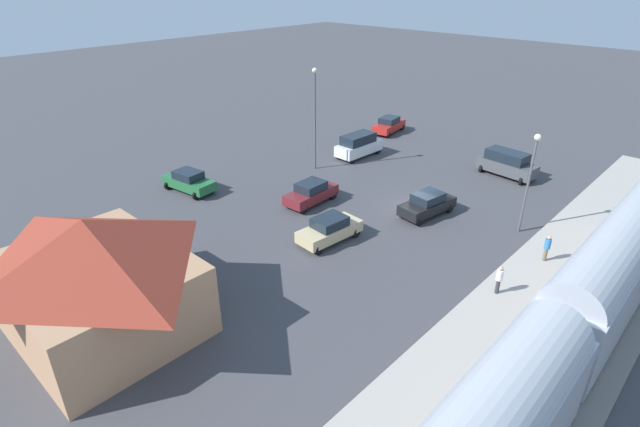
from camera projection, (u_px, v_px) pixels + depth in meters
The scene contains 15 objects.
ground_plane at pixel (414, 209), 36.92m from camera, with size 200.00×200.00×0.00m, color #424247.
railway_track at pixel (619, 281), 28.35m from camera, with size 4.80×70.00×0.30m.
platform at pixel (549, 255), 30.76m from camera, with size 3.20×46.00×0.30m.
station_building at pixel (94, 273), 23.55m from camera, with size 10.09×8.37×6.07m.
pedestrian_on_platform at pixel (499, 278), 26.53m from camera, with size 0.36×0.36×1.71m.
pedestrian_waiting_far at pixel (547, 246), 29.52m from camera, with size 0.36×0.36×1.71m.
sedan_maroon at pixel (311, 193), 37.53m from camera, with size 2.02×4.57×1.74m.
suv_charcoal at pixel (507, 163), 42.39m from camera, with size 5.08×2.80×2.22m.
sedan_black at pixel (427, 204), 35.73m from camera, with size 2.47×4.72×1.74m.
sedan_red at pixel (389, 125), 53.67m from camera, with size 2.47×4.72×1.74m.
sedan_green at pixel (189, 181), 39.55m from camera, with size 4.69×2.69×1.74m.
sedan_tan at pixel (330, 229), 32.30m from camera, with size 2.23×4.64×1.74m.
suv_white at pixel (359, 145), 46.78m from camera, with size 2.12×4.96×2.22m.
light_pole_near_platform at pixel (531, 171), 31.87m from camera, with size 0.44×0.44×6.97m.
light_pole_lot_center at pixel (315, 108), 41.99m from camera, with size 0.44×0.44×8.89m.
Camera 1 is at (-17.41, 29.03, 16.33)m, focal length 27.55 mm.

